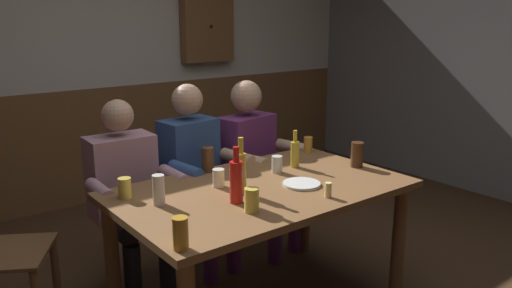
% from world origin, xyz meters
% --- Properties ---
extents(back_wall_upper, '(5.83, 0.12, 1.42)m').
position_xyz_m(back_wall_upper, '(0.00, 2.38, 1.77)').
color(back_wall_upper, beige).
extents(back_wall_wainscot, '(5.83, 0.12, 1.05)m').
position_xyz_m(back_wall_wainscot, '(0.00, 2.38, 0.53)').
color(back_wall_wainscot, brown).
rests_on(back_wall_wainscot, ground_plane).
extents(dining_table, '(1.62, 0.98, 0.76)m').
position_xyz_m(dining_table, '(0.00, -0.03, 0.66)').
color(dining_table, brown).
rests_on(dining_table, ground_plane).
extents(person_0, '(0.55, 0.54, 1.20)m').
position_xyz_m(person_0, '(-0.49, 0.69, 0.66)').
color(person_0, '#B78493').
rests_on(person_0, ground_plane).
extents(person_1, '(0.53, 0.55, 1.25)m').
position_xyz_m(person_1, '(0.01, 0.69, 0.69)').
color(person_1, '#2D4C84').
rests_on(person_1, ground_plane).
extents(person_2, '(0.60, 0.59, 1.24)m').
position_xyz_m(person_2, '(0.50, 0.69, 0.69)').
color(person_2, '#6B2D66').
rests_on(person_2, ground_plane).
extents(table_candle, '(0.04, 0.04, 0.08)m').
position_xyz_m(table_candle, '(0.17, -0.38, 0.80)').
color(table_candle, '#F9E08C').
rests_on(table_candle, dining_table).
extents(plate_0, '(0.21, 0.21, 0.01)m').
position_xyz_m(plate_0, '(0.19, -0.15, 0.77)').
color(plate_0, white).
rests_on(plate_0, dining_table).
extents(bottle_0, '(0.06, 0.06, 0.31)m').
position_xyz_m(bottle_0, '(-0.15, -0.05, 0.89)').
color(bottle_0, gold).
rests_on(bottle_0, dining_table).
extents(bottle_1, '(0.05, 0.05, 0.24)m').
position_xyz_m(bottle_1, '(0.40, 0.14, 0.85)').
color(bottle_1, gold).
rests_on(bottle_1, dining_table).
extents(bottle_2, '(0.07, 0.07, 0.29)m').
position_xyz_m(bottle_2, '(-0.26, -0.15, 0.88)').
color(bottle_2, red).
rests_on(bottle_2, dining_table).
extents(pint_glass_0, '(0.08, 0.08, 0.16)m').
position_xyz_m(pint_glass_0, '(0.71, -0.10, 0.84)').
color(pint_glass_0, '#4C2D19').
rests_on(pint_glass_0, dining_table).
extents(pint_glass_1, '(0.07, 0.07, 0.15)m').
position_xyz_m(pint_glass_1, '(-0.09, 0.39, 0.84)').
color(pint_glass_1, '#4C2D19').
rests_on(pint_glass_1, dining_table).
extents(pint_glass_2, '(0.07, 0.07, 0.10)m').
position_xyz_m(pint_glass_2, '(0.24, 0.12, 0.81)').
color(pint_glass_2, white).
rests_on(pint_glass_2, dining_table).
extents(pint_glass_3, '(0.07, 0.07, 0.10)m').
position_xyz_m(pint_glass_3, '(-0.19, 0.12, 0.81)').
color(pint_glass_3, white).
rests_on(pint_glass_3, dining_table).
extents(pint_glass_4, '(0.07, 0.07, 0.11)m').
position_xyz_m(pint_glass_4, '(-0.68, 0.26, 0.82)').
color(pint_glass_4, '#E5C64C').
rests_on(pint_glass_4, dining_table).
extents(pint_glass_5, '(0.07, 0.07, 0.14)m').
position_xyz_m(pint_glass_5, '(-0.74, -0.44, 0.83)').
color(pint_glass_5, gold).
rests_on(pint_glass_5, dining_table).
extents(pint_glass_6, '(0.06, 0.06, 0.11)m').
position_xyz_m(pint_glass_6, '(0.71, 0.34, 0.82)').
color(pint_glass_6, gold).
rests_on(pint_glass_6, dining_table).
extents(pint_glass_7, '(0.06, 0.06, 0.16)m').
position_xyz_m(pint_glass_7, '(-0.58, 0.07, 0.84)').
color(pint_glass_7, white).
rests_on(pint_glass_7, dining_table).
extents(pint_glass_8, '(0.07, 0.07, 0.12)m').
position_xyz_m(pint_glass_8, '(-0.27, -0.29, 0.82)').
color(pint_glass_8, '#E5C64C').
rests_on(pint_glass_8, dining_table).
extents(wall_dart_cabinet, '(0.56, 0.15, 0.70)m').
position_xyz_m(wall_dart_cabinet, '(1.12, 2.25, 1.58)').
color(wall_dart_cabinet, brown).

